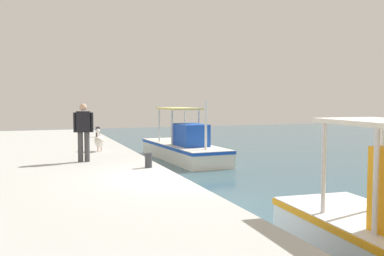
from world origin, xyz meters
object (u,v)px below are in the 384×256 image
object	(u,v)px
pelican	(99,141)
mooring_bollard_nearest	(98,132)
fishing_boat_nearest	(184,147)
mooring_bollard_second	(148,160)
fisherman_standing	(83,130)

from	to	relation	value
pelican	mooring_bollard_nearest	distance (m)	6.16
fishing_boat_nearest	pelican	size ratio (longest dim) A/B	6.85
pelican	mooring_bollard_nearest	size ratio (longest dim) A/B	1.81
fishing_boat_nearest	mooring_bollard_second	bearing A→B (deg)	-26.96
fisherman_standing	mooring_bollard_second	bearing A→B (deg)	41.53
fisherman_standing	mooring_bollard_second	world-z (taller)	fisherman_standing
mooring_bollard_second	pelican	bearing A→B (deg)	-169.87
fishing_boat_nearest	fisherman_standing	distance (m)	6.82
fishing_boat_nearest	mooring_bollard_nearest	world-z (taller)	fishing_boat_nearest
pelican	fisherman_standing	bearing A→B (deg)	-18.00
pelican	fisherman_standing	xyz separation A→B (m)	(2.53, -0.82, 0.60)
fishing_boat_nearest	mooring_bollard_nearest	distance (m)	5.20
pelican	fisherman_standing	distance (m)	2.73
fisherman_standing	mooring_bollard_second	size ratio (longest dim) A/B	4.32
pelican	mooring_bollard_second	size ratio (longest dim) A/B	2.27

